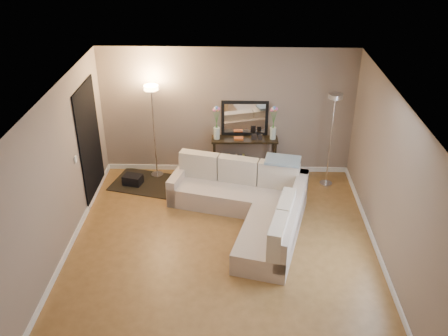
{
  "coord_description": "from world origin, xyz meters",
  "views": [
    {
      "loc": [
        0.22,
        -6.44,
        5.03
      ],
      "look_at": [
        0.0,
        0.8,
        1.1
      ],
      "focal_mm": 40.0,
      "sensor_mm": 36.0,
      "label": 1
    }
  ],
  "objects_px": {
    "floor_lamp_lit": "(153,114)",
    "floor_lamp_unlit": "(333,122)",
    "sectional_sofa": "(250,203)",
    "console_table": "(240,154)"
  },
  "relations": [
    {
      "from": "floor_lamp_unlit",
      "to": "console_table",
      "type": "bearing_deg",
      "value": 168.18
    },
    {
      "from": "sectional_sofa",
      "to": "console_table",
      "type": "xyz_separation_m",
      "value": [
        -0.17,
        1.62,
        0.14
      ]
    },
    {
      "from": "console_table",
      "to": "floor_lamp_unlit",
      "type": "height_order",
      "value": "floor_lamp_unlit"
    },
    {
      "from": "sectional_sofa",
      "to": "floor_lamp_unlit",
      "type": "relative_size",
      "value": 1.52
    },
    {
      "from": "sectional_sofa",
      "to": "floor_lamp_lit",
      "type": "distance_m",
      "value": 2.63
    },
    {
      "from": "floor_lamp_lit",
      "to": "floor_lamp_unlit",
      "type": "xyz_separation_m",
      "value": [
        3.42,
        -0.26,
        -0.02
      ]
    },
    {
      "from": "sectional_sofa",
      "to": "floor_lamp_lit",
      "type": "relative_size",
      "value": 1.49
    },
    {
      "from": "sectional_sofa",
      "to": "floor_lamp_lit",
      "type": "xyz_separation_m",
      "value": [
        -1.88,
        1.52,
        1.05
      ]
    },
    {
      "from": "floor_lamp_lit",
      "to": "floor_lamp_unlit",
      "type": "relative_size",
      "value": 1.02
    },
    {
      "from": "sectional_sofa",
      "to": "floor_lamp_unlit",
      "type": "distance_m",
      "value": 2.23
    }
  ]
}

